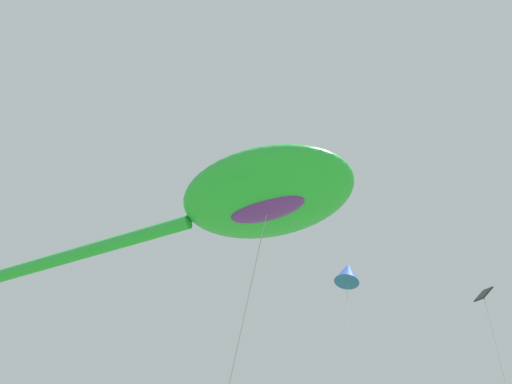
# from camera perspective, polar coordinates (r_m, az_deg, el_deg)

# --- Properties ---
(big_show_kite) EXTENTS (7.35, 14.27, 15.26)m
(big_show_kite) POSITION_cam_1_polar(r_m,az_deg,el_deg) (20.37, -0.01, -0.63)
(big_show_kite) COLOR green
(big_show_kite) RESTS_ON ground
(small_kite_stunt_black) EXTENTS (4.46, 1.71, 19.21)m
(small_kite_stunt_black) POSITION_cam_1_polar(r_m,az_deg,el_deg) (31.75, 8.35, -7.36)
(small_kite_stunt_black) COLOR blue
(small_kite_stunt_black) RESTS_ON ground
(small_kite_triangle_green) EXTENTS (1.21, 1.01, 12.57)m
(small_kite_triangle_green) POSITION_cam_1_polar(r_m,az_deg,el_deg) (21.71, 20.71, -11.52)
(small_kite_triangle_green) COLOR black
(small_kite_triangle_green) RESTS_ON ground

